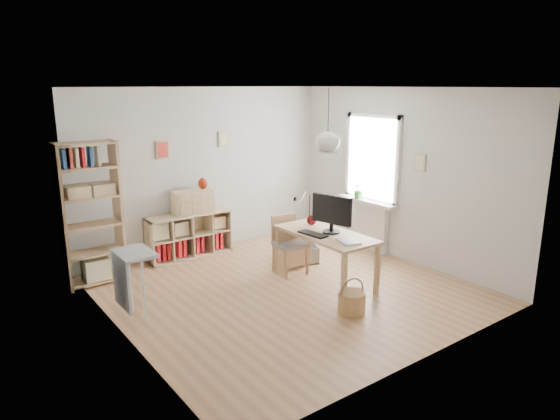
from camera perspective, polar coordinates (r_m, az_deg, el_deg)
ground at (r=6.94m, az=0.81°, el=-9.05°), size 4.50×4.50×0.00m
room_shell at (r=6.66m, az=5.47°, el=7.76°), size 4.50×4.50×4.50m
window_unit at (r=8.41m, az=10.56°, el=5.82°), size 0.07×1.16×1.46m
radiator at (r=8.62m, az=10.06°, el=-1.78°), size 0.10×0.80×0.80m
windowsill at (r=8.48m, az=9.95°, el=0.96°), size 0.22×1.20×0.06m
desk at (r=6.93m, az=5.21°, el=-3.35°), size 0.70×1.50×0.75m
cube_shelf at (r=8.29m, az=-10.56°, el=-3.18°), size 1.40×0.38×0.72m
tall_bookshelf at (r=7.31m, az=-20.93°, el=0.18°), size 0.80×0.38×2.00m
side_table at (r=6.09m, az=-16.82°, el=-6.32°), size 0.40×0.55×0.85m
chair at (r=7.40m, az=0.94°, el=-3.50°), size 0.46×0.46×0.86m
wicker_basket at (r=6.27m, az=8.20°, el=-10.34°), size 0.34×0.33×0.46m
storage_chest at (r=7.97m, az=2.38°, el=-4.59°), size 0.70×0.73×0.54m
monitor at (r=6.85m, az=5.93°, el=-0.21°), size 0.24×0.60×0.53m
keyboard at (r=6.80m, az=3.78°, el=-2.74°), size 0.21×0.45×0.02m
task_lamp at (r=7.34m, az=2.53°, el=0.69°), size 0.38×0.14×0.41m
yarn_ball at (r=7.26m, az=3.63°, el=-1.17°), size 0.14×0.14×0.14m
paper_tray at (r=6.52m, az=7.89°, el=-3.59°), size 0.30×0.34×0.03m
drawer_chest at (r=8.14m, az=-9.96°, el=0.94°), size 0.67×0.35×0.37m
red_vase at (r=8.17m, az=-8.83°, el=3.00°), size 0.15×0.15×0.18m
potted_plant at (r=8.55m, az=9.03°, el=2.34°), size 0.27×0.24×0.30m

